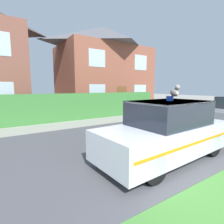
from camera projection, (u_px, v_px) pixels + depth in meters
road_strip at (112, 144)px, 6.14m from camera, size 28.00×6.18×0.01m
garden_hedge at (73, 107)px, 10.78m from camera, size 12.69×0.64×1.63m
police_car at (166, 131)px, 4.86m from camera, size 4.18×1.81×1.75m
cat at (175, 92)px, 4.50m from camera, size 0.24×0.33×0.31m
house_right at (104, 68)px, 16.78m from camera, size 8.44×5.86×7.59m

